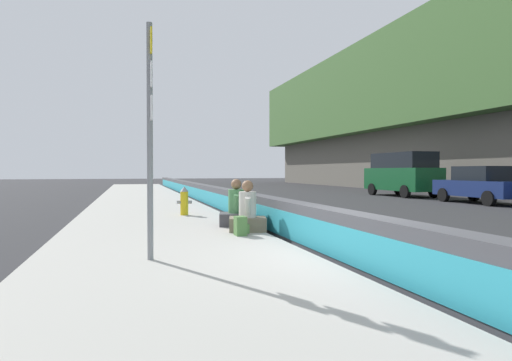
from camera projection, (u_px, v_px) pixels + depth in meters
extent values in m
plane|color=#2B2B2D|center=(348.00, 265.00, 7.03)|extent=(160.00, 160.00, 0.00)
cube|color=#A8A59E|center=(180.00, 271.00, 6.30)|extent=(80.00, 4.40, 0.14)
cube|color=#47474C|center=(348.00, 238.00, 7.02)|extent=(76.00, 0.44, 0.85)
cube|color=teal|center=(335.00, 241.00, 6.96)|extent=(74.48, 0.01, 0.54)
cylinder|color=gray|center=(150.00, 142.00, 6.71)|extent=(0.09, 0.09, 3.60)
cube|color=yellow|center=(151.00, 43.00, 6.68)|extent=(0.44, 0.02, 0.36)
cube|color=black|center=(152.00, 43.00, 6.69)|extent=(0.30, 0.01, 0.10)
cube|color=white|center=(151.00, 76.00, 6.69)|extent=(0.44, 0.02, 0.36)
cube|color=black|center=(152.00, 76.00, 6.70)|extent=(0.30, 0.01, 0.10)
cube|color=white|center=(151.00, 109.00, 6.71)|extent=(0.44, 0.02, 0.36)
cube|color=black|center=(152.00, 109.00, 6.71)|extent=(0.30, 0.01, 0.10)
cylinder|color=gold|center=(184.00, 203.00, 13.53)|extent=(0.24, 0.24, 0.72)
cone|color=gray|center=(184.00, 189.00, 13.52)|extent=(0.26, 0.26, 0.16)
cylinder|color=gray|center=(190.00, 202.00, 13.58)|extent=(0.10, 0.12, 0.10)
cylinder|color=gray|center=(179.00, 202.00, 13.49)|extent=(0.10, 0.12, 0.10)
cube|color=#706651|center=(248.00, 224.00, 9.98)|extent=(0.86, 0.96, 0.31)
cylinder|color=beige|center=(248.00, 204.00, 9.97)|extent=(0.39, 0.39, 0.58)
sphere|color=#8E6647|center=(248.00, 186.00, 9.96)|extent=(0.26, 0.26, 0.26)
cylinder|color=beige|center=(247.00, 206.00, 10.19)|extent=(0.32, 0.20, 0.51)
cylinder|color=beige|center=(248.00, 208.00, 9.75)|extent=(0.32, 0.20, 0.51)
cube|color=#424247|center=(236.00, 219.00, 10.96)|extent=(0.87, 0.96, 0.31)
cylinder|color=#4C8951|center=(236.00, 201.00, 10.95)|extent=(0.40, 0.40, 0.59)
sphere|color=#8E6647|center=(236.00, 184.00, 10.94)|extent=(0.26, 0.26, 0.26)
cylinder|color=#4C8951|center=(236.00, 203.00, 11.17)|extent=(0.32, 0.20, 0.52)
cylinder|color=#4C8951|center=(236.00, 204.00, 10.73)|extent=(0.32, 0.20, 0.52)
cube|color=#4C7A3D|center=(240.00, 226.00, 9.27)|extent=(0.32, 0.22, 0.40)
cube|color=#4C7A3D|center=(247.00, 228.00, 9.31)|extent=(0.22, 0.06, 0.20)
cube|color=navy|center=(481.00, 188.00, 20.23)|extent=(4.54, 1.91, 0.72)
cube|color=black|center=(483.00, 173.00, 20.11)|extent=(2.24, 1.68, 0.66)
cylinder|color=black|center=(444.00, 195.00, 21.41)|extent=(0.67, 0.24, 0.66)
cylinder|color=black|center=(474.00, 194.00, 21.84)|extent=(0.67, 0.24, 0.66)
cylinder|color=black|center=(489.00, 198.00, 18.62)|extent=(0.67, 0.24, 0.66)
cube|color=#145128|center=(402.00, 179.00, 25.99)|extent=(5.14, 2.08, 1.30)
cube|color=black|center=(403.00, 160.00, 25.87)|extent=(4.14, 1.86, 0.90)
cylinder|color=black|center=(372.00, 189.00, 27.28)|extent=(0.72, 0.24, 0.72)
cylinder|color=black|center=(399.00, 189.00, 27.84)|extent=(0.72, 0.24, 0.72)
cylinder|color=black|center=(405.00, 192.00, 24.17)|extent=(0.72, 0.24, 0.72)
cylinder|color=black|center=(434.00, 191.00, 24.73)|extent=(0.72, 0.24, 0.72)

